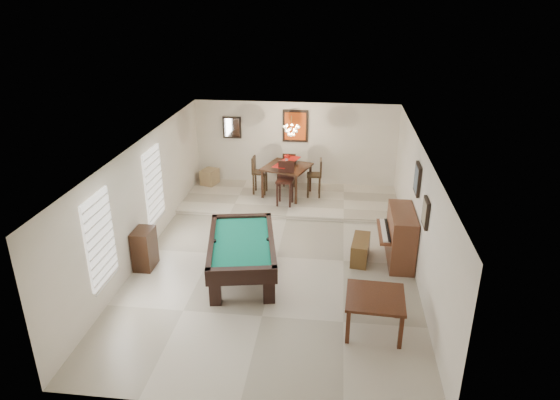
% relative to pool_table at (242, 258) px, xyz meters
% --- Properties ---
extents(ground_plane, '(6.00, 9.00, 0.02)m').
position_rel_pool_table_xyz_m(ground_plane, '(0.62, 0.88, -0.42)').
color(ground_plane, beige).
extents(wall_back, '(6.00, 0.04, 2.60)m').
position_rel_pool_table_xyz_m(wall_back, '(0.62, 5.38, 0.89)').
color(wall_back, silver).
rests_on(wall_back, ground_plane).
extents(wall_front, '(6.00, 0.04, 2.60)m').
position_rel_pool_table_xyz_m(wall_front, '(0.62, -3.62, 0.89)').
color(wall_front, silver).
rests_on(wall_front, ground_plane).
extents(wall_left, '(0.04, 9.00, 2.60)m').
position_rel_pool_table_xyz_m(wall_left, '(-2.38, 0.88, 0.89)').
color(wall_left, silver).
rests_on(wall_left, ground_plane).
extents(wall_right, '(0.04, 9.00, 2.60)m').
position_rel_pool_table_xyz_m(wall_right, '(3.62, 0.88, 0.89)').
color(wall_right, silver).
rests_on(wall_right, ground_plane).
extents(ceiling, '(6.00, 9.00, 0.04)m').
position_rel_pool_table_xyz_m(ceiling, '(0.62, 0.88, 2.19)').
color(ceiling, white).
rests_on(ceiling, wall_back).
extents(dining_step, '(6.00, 2.50, 0.12)m').
position_rel_pool_table_xyz_m(dining_step, '(0.62, 4.13, -0.35)').
color(dining_step, beige).
rests_on(dining_step, ground_plane).
extents(window_left_front, '(0.06, 1.00, 1.70)m').
position_rel_pool_table_xyz_m(window_left_front, '(-2.35, -1.32, 0.99)').
color(window_left_front, white).
rests_on(window_left_front, wall_left).
extents(window_left_rear, '(0.06, 1.00, 1.70)m').
position_rel_pool_table_xyz_m(window_left_rear, '(-2.35, 1.48, 0.99)').
color(window_left_rear, white).
rests_on(window_left_rear, wall_left).
extents(pool_table, '(1.77, 2.67, 0.82)m').
position_rel_pool_table_xyz_m(pool_table, '(0.00, 0.00, 0.00)').
color(pool_table, black).
rests_on(pool_table, ground_plane).
extents(square_table, '(1.05, 1.05, 0.69)m').
position_rel_pool_table_xyz_m(square_table, '(2.64, -1.52, -0.06)').
color(square_table, '#36190D').
rests_on(square_table, ground_plane).
extents(upright_piano, '(0.80, 1.43, 1.19)m').
position_rel_pool_table_xyz_m(upright_piano, '(3.20, 1.04, 0.18)').
color(upright_piano, brown).
rests_on(upright_piano, ground_plane).
extents(piano_bench, '(0.47, 0.95, 0.51)m').
position_rel_pool_table_xyz_m(piano_bench, '(2.48, 0.98, -0.16)').
color(piano_bench, brown).
rests_on(piano_bench, ground_plane).
extents(apothecary_chest, '(0.39, 0.59, 0.88)m').
position_rel_pool_table_xyz_m(apothecary_chest, '(-2.16, 0.12, 0.03)').
color(apothecary_chest, black).
rests_on(apothecary_chest, ground_plane).
extents(dining_table, '(1.51, 1.51, 0.98)m').
position_rel_pool_table_xyz_m(dining_table, '(0.48, 4.37, 0.20)').
color(dining_table, black).
rests_on(dining_table, dining_step).
extents(flower_vase, '(0.16, 0.16, 0.22)m').
position_rel_pool_table_xyz_m(flower_vase, '(0.48, 4.37, 0.80)').
color(flower_vase, '#B0170F').
rests_on(flower_vase, dining_table).
extents(dining_chair_south, '(0.48, 0.48, 1.19)m').
position_rel_pool_table_xyz_m(dining_chair_south, '(0.50, 3.64, 0.31)').
color(dining_chair_south, black).
rests_on(dining_chair_south, dining_step).
extents(dining_chair_north, '(0.40, 0.40, 1.04)m').
position_rel_pool_table_xyz_m(dining_chair_north, '(0.49, 5.14, 0.23)').
color(dining_chair_north, black).
rests_on(dining_chair_north, dining_step).
extents(dining_chair_west, '(0.42, 0.42, 1.09)m').
position_rel_pool_table_xyz_m(dining_chair_west, '(-0.30, 4.40, 0.25)').
color(dining_chair_west, black).
rests_on(dining_chair_west, dining_step).
extents(dining_chair_east, '(0.43, 0.43, 1.10)m').
position_rel_pool_table_xyz_m(dining_chair_east, '(1.26, 4.34, 0.26)').
color(dining_chair_east, black).
rests_on(dining_chair_east, dining_step).
extents(corner_bench, '(0.54, 0.61, 0.46)m').
position_rel_pool_table_xyz_m(corner_bench, '(-1.94, 4.94, -0.06)').
color(corner_bench, '#9E8156').
rests_on(corner_bench, dining_step).
extents(chandelier, '(0.44, 0.44, 0.60)m').
position_rel_pool_table_xyz_m(chandelier, '(0.62, 4.08, 1.79)').
color(chandelier, '#FFE5B2').
rests_on(chandelier, ceiling).
extents(back_painting, '(0.75, 0.06, 0.95)m').
position_rel_pool_table_xyz_m(back_painting, '(0.62, 5.34, 1.49)').
color(back_painting, '#D84C14').
rests_on(back_painting, wall_back).
extents(back_mirror, '(0.55, 0.06, 0.65)m').
position_rel_pool_table_xyz_m(back_mirror, '(-1.28, 5.34, 1.39)').
color(back_mirror, white).
rests_on(back_mirror, wall_back).
extents(right_picture_upper, '(0.06, 0.55, 0.65)m').
position_rel_pool_table_xyz_m(right_picture_upper, '(3.58, 1.18, 1.49)').
color(right_picture_upper, slate).
rests_on(right_picture_upper, wall_right).
extents(right_picture_lower, '(0.06, 0.45, 0.55)m').
position_rel_pool_table_xyz_m(right_picture_lower, '(3.58, -0.12, 1.29)').
color(right_picture_lower, gray).
rests_on(right_picture_lower, wall_right).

